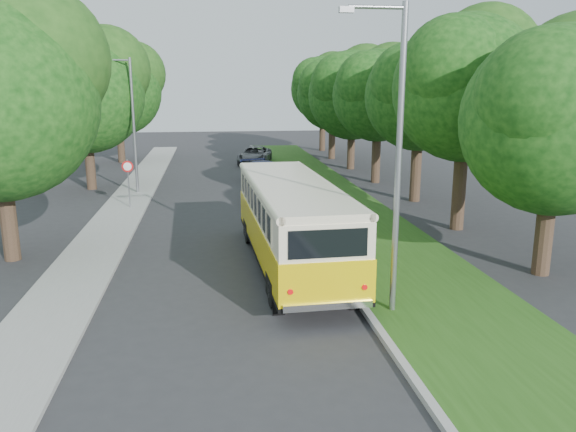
{
  "coord_description": "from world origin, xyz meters",
  "views": [
    {
      "loc": [
        -0.43,
        -16.18,
        6.04
      ],
      "look_at": [
        2.23,
        3.06,
        1.5
      ],
      "focal_mm": 35.0,
      "sensor_mm": 36.0,
      "label": 1
    }
  ],
  "objects": [
    {
      "name": "ground",
      "position": [
        0.0,
        0.0,
        0.0
      ],
      "size": [
        120.0,
        120.0,
        0.0
      ],
      "primitive_type": "plane",
      "color": "#2C2C2F",
      "rests_on": "ground"
    },
    {
      "name": "curb",
      "position": [
        3.6,
        5.0,
        0.07
      ],
      "size": [
        0.2,
        70.0,
        0.15
      ],
      "primitive_type": "cube",
      "color": "gray",
      "rests_on": "ground"
    },
    {
      "name": "grass_verge",
      "position": [
        5.95,
        5.0,
        0.07
      ],
      "size": [
        4.5,
        70.0,
        0.13
      ],
      "primitive_type": "cube",
      "color": "#254F15",
      "rests_on": "ground"
    },
    {
      "name": "sidewalk",
      "position": [
        -4.8,
        5.0,
        0.06
      ],
      "size": [
        2.2,
        70.0,
        0.12
      ],
      "primitive_type": "cube",
      "color": "gray",
      "rests_on": "ground"
    },
    {
      "name": "treeline",
      "position": [
        3.15,
        17.99,
        5.93
      ],
      "size": [
        24.27,
        41.91,
        9.46
      ],
      "color": "#332319",
      "rests_on": "ground"
    },
    {
      "name": "lamppost_near",
      "position": [
        4.21,
        -2.5,
        4.37
      ],
      "size": [
        1.71,
        0.16,
        8.0
      ],
      "color": "gray",
      "rests_on": "ground"
    },
    {
      "name": "lamppost_far",
      "position": [
        -4.7,
        16.0,
        4.12
      ],
      "size": [
        1.71,
        0.16,
        7.5
      ],
      "color": "gray",
      "rests_on": "ground"
    },
    {
      "name": "warning_sign",
      "position": [
        -4.5,
        11.98,
        1.71
      ],
      "size": [
        0.56,
        0.1,
        2.5
      ],
      "color": "gray",
      "rests_on": "ground"
    },
    {
      "name": "vintage_bus",
      "position": [
        2.18,
        1.77,
        1.5
      ],
      "size": [
        2.97,
        10.21,
        3.01
      ],
      "primitive_type": null,
      "rotation": [
        0.0,
        0.0,
        0.04
      ],
      "color": "yellow",
      "rests_on": "ground"
    },
    {
      "name": "car_silver",
      "position": [
        2.23,
        12.58,
        0.7
      ],
      "size": [
        2.18,
        4.31,
        1.41
      ],
      "primitive_type": "imported",
      "rotation": [
        0.0,
        0.0,
        -0.13
      ],
      "color": "silver",
      "rests_on": "ground"
    },
    {
      "name": "car_white",
      "position": [
        2.87,
        15.6,
        0.75
      ],
      "size": [
        2.13,
        4.7,
        1.5
      ],
      "primitive_type": "imported",
      "rotation": [
        0.0,
        0.0,
        -0.12
      ],
      "color": "silver",
      "rests_on": "ground"
    },
    {
      "name": "car_blue",
      "position": [
        3.0,
        18.18,
        0.7
      ],
      "size": [
        3.44,
        5.2,
        1.4
      ],
      "primitive_type": "imported",
      "rotation": [
        0.0,
        0.0,
        0.34
      ],
      "color": "navy",
      "rests_on": "ground"
    },
    {
      "name": "car_grey",
      "position": [
        3.0,
        27.74,
        0.67
      ],
      "size": [
        3.27,
        5.22,
        1.34
      ],
      "primitive_type": "imported",
      "rotation": [
        0.0,
        0.0,
        -0.23
      ],
      "color": "#53555A",
      "rests_on": "ground"
    }
  ]
}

